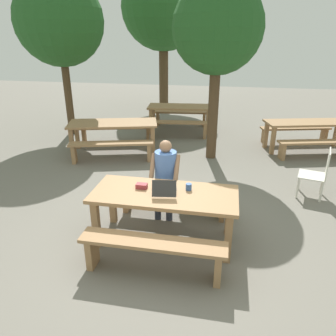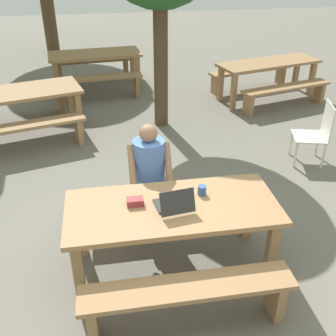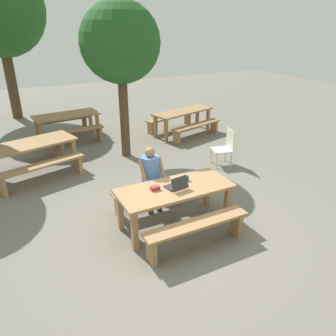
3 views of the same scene
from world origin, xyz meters
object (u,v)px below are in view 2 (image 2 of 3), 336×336
at_px(picnic_table_front, 172,215).
at_px(person_seated, 150,170).
at_px(small_pouch, 135,202).
at_px(laptop, 174,203).
at_px(picnic_table_mid, 269,67).
at_px(picnic_table_distant, 95,58).
at_px(plastic_chair, 316,133).
at_px(picnic_table_rear, 12,98).
at_px(coffee_mug, 202,190).

height_order(picnic_table_front, person_seated, person_seated).
xyz_separation_m(picnic_table_front, small_pouch, (-0.33, 0.07, 0.14)).
relative_size(laptop, person_seated, 0.28).
relative_size(picnic_table_mid, picnic_table_distant, 1.11).
bearing_deg(plastic_chair, person_seated, -51.34).
height_order(picnic_table_mid, picnic_table_distant, picnic_table_distant).
bearing_deg(person_seated, picnic_table_front, -79.61).
xyz_separation_m(picnic_table_front, picnic_table_mid, (2.68, 4.40, -0.02)).
distance_m(plastic_chair, picnic_table_distant, 4.79).
bearing_deg(picnic_table_distant, plastic_chair, -56.92).
distance_m(person_seated, picnic_table_mid, 4.66).
bearing_deg(picnic_table_front, laptop, -77.42).
bearing_deg(person_seated, picnic_table_rear, 123.79).
relative_size(picnic_table_front, coffee_mug, 21.44).
relative_size(picnic_table_front, person_seated, 1.57).
bearing_deg(picnic_table_mid, picnic_table_distant, 147.07).
xyz_separation_m(coffee_mug, picnic_table_mid, (2.37, 4.26, -0.17)).
height_order(coffee_mug, picnic_table_distant, coffee_mug).
distance_m(coffee_mug, picnic_table_mid, 4.88).
distance_m(picnic_table_front, picnic_table_distant, 5.54).
xyz_separation_m(plastic_chair, picnic_table_distant, (-3.00, 3.73, 0.19)).
xyz_separation_m(picnic_table_front, picnic_table_distant, (-0.64, 5.50, 0.01)).
relative_size(laptop, picnic_table_rear, 0.16).
xyz_separation_m(picnic_table_front, plastic_chair, (2.36, 1.78, -0.17)).
distance_m(laptop, picnic_table_mid, 5.18).
xyz_separation_m(coffee_mug, picnic_table_rear, (-2.25, 3.25, -0.14)).
distance_m(picnic_table_front, person_seated, 0.69).
relative_size(coffee_mug, plastic_chair, 0.10).
xyz_separation_m(coffee_mug, plastic_chair, (2.05, 1.64, -0.32)).
height_order(laptop, coffee_mug, laptop).
bearing_deg(picnic_table_rear, picnic_table_front, -75.35).
relative_size(small_pouch, plastic_chair, 0.17).
relative_size(picnic_table_mid, picnic_table_rear, 0.96).
bearing_deg(laptop, coffee_mug, -157.13).
bearing_deg(laptop, picnic_table_rear, -68.60).
height_order(coffee_mug, picnic_table_rear, coffee_mug).
bearing_deg(small_pouch, picnic_table_mid, 55.19).
distance_m(small_pouch, picnic_table_distant, 5.44).
bearing_deg(picnic_table_rear, coffee_mug, -70.52).
xyz_separation_m(plastic_chair, picnic_table_mid, (0.32, 2.62, 0.16)).
distance_m(person_seated, picnic_table_distant, 4.86).
height_order(small_pouch, person_seated, person_seated).
height_order(small_pouch, plastic_chair, plastic_chair).
bearing_deg(coffee_mug, small_pouch, -173.84).
bearing_deg(picnic_table_distant, person_seated, -89.62).
xyz_separation_m(person_seated, picnic_table_rear, (-1.82, 2.72, -0.09)).
bearing_deg(picnic_table_front, picnic_table_distant, 96.68).
bearing_deg(picnic_table_rear, plastic_chair, -35.72).
xyz_separation_m(picnic_table_mid, picnic_table_distant, (-3.32, 1.11, 0.03)).
distance_m(picnic_table_mid, picnic_table_distant, 3.50).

